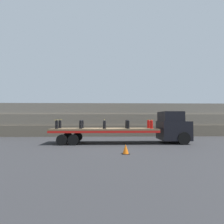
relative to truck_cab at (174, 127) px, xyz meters
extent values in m
plane|color=#2D2D30|center=(-6.62, 0.00, -1.49)|extent=(120.00, 120.00, 0.00)
cube|color=#665B4C|center=(-6.62, 7.26, -0.77)|extent=(60.00, 3.00, 1.43)
cube|color=#756B5B|center=(-6.62, 7.41, 0.66)|extent=(60.00, 3.00, 1.43)
cube|color=gray|center=(-6.62, 7.56, 2.09)|extent=(60.00, 3.00, 1.43)
cube|color=black|center=(-0.05, 0.00, -0.30)|extent=(2.62, 2.59, 1.75)
cube|color=black|center=(-0.31, 0.00, 1.03)|extent=(1.84, 2.38, 0.91)
cube|color=black|center=(0.67, 0.00, 0.05)|extent=(1.05, 2.28, 0.98)
cylinder|color=black|center=(0.41, -1.23, -0.92)|extent=(1.13, 0.28, 1.13)
cylinder|color=black|center=(0.41, 1.23, -0.92)|extent=(1.13, 0.28, 1.13)
cube|color=brown|center=(-6.62, 0.00, -0.16)|extent=(9.85, 2.57, 0.14)
cube|color=red|center=(-6.62, -1.25, -0.33)|extent=(9.85, 0.08, 0.20)
cube|color=red|center=(-6.62, 1.25, -0.33)|extent=(9.85, 0.08, 0.20)
cylinder|color=black|center=(-9.32, -1.18, -1.02)|extent=(0.93, 0.30, 0.93)
cylinder|color=black|center=(-9.32, 1.18, -1.02)|extent=(0.93, 0.30, 0.93)
cylinder|color=black|center=(-10.31, -1.18, -1.02)|extent=(0.93, 0.30, 0.93)
cylinder|color=black|center=(-10.31, 1.18, -1.02)|extent=(0.93, 0.30, 0.93)
cylinder|color=black|center=(-10.94, -0.57, -0.08)|extent=(0.33, 0.33, 0.03)
cylinder|color=black|center=(-10.94, -0.57, 0.21)|extent=(0.27, 0.27, 0.61)
sphere|color=black|center=(-10.94, -0.57, 0.58)|extent=(0.25, 0.25, 0.25)
cylinder|color=black|center=(-10.94, -0.76, 0.29)|extent=(0.12, 0.13, 0.12)
cylinder|color=black|center=(-10.94, -0.37, 0.29)|extent=(0.12, 0.13, 0.12)
cylinder|color=black|center=(-10.94, 0.57, -0.08)|extent=(0.33, 0.33, 0.03)
cylinder|color=black|center=(-10.94, 0.57, 0.21)|extent=(0.27, 0.27, 0.61)
sphere|color=black|center=(-10.94, 0.57, 0.58)|extent=(0.25, 0.25, 0.25)
cylinder|color=black|center=(-10.94, 0.37, 0.29)|extent=(0.12, 0.13, 0.12)
cylinder|color=black|center=(-10.94, 0.76, 0.29)|extent=(0.12, 0.13, 0.12)
cylinder|color=black|center=(-8.78, -0.57, -0.08)|extent=(0.33, 0.33, 0.03)
cylinder|color=black|center=(-8.78, -0.57, 0.21)|extent=(0.27, 0.27, 0.61)
sphere|color=black|center=(-8.78, -0.57, 0.58)|extent=(0.25, 0.25, 0.25)
cylinder|color=black|center=(-8.78, -0.76, 0.29)|extent=(0.12, 0.13, 0.12)
cylinder|color=black|center=(-8.78, -0.37, 0.29)|extent=(0.12, 0.13, 0.12)
cylinder|color=black|center=(-8.78, 0.57, -0.08)|extent=(0.33, 0.33, 0.03)
cylinder|color=black|center=(-8.78, 0.57, 0.21)|extent=(0.27, 0.27, 0.61)
sphere|color=black|center=(-8.78, 0.57, 0.58)|extent=(0.25, 0.25, 0.25)
cylinder|color=black|center=(-8.78, 0.37, 0.29)|extent=(0.12, 0.13, 0.12)
cylinder|color=black|center=(-8.78, 0.76, 0.29)|extent=(0.12, 0.13, 0.12)
cylinder|color=black|center=(-6.62, -0.57, -0.08)|extent=(0.33, 0.33, 0.03)
cylinder|color=black|center=(-6.62, -0.57, 0.21)|extent=(0.27, 0.27, 0.61)
sphere|color=black|center=(-6.62, -0.57, 0.58)|extent=(0.25, 0.25, 0.25)
cylinder|color=black|center=(-6.62, -0.76, 0.29)|extent=(0.12, 0.13, 0.12)
cylinder|color=black|center=(-6.62, -0.37, 0.29)|extent=(0.12, 0.13, 0.12)
cylinder|color=black|center=(-6.62, 0.57, -0.08)|extent=(0.33, 0.33, 0.03)
cylinder|color=black|center=(-6.62, 0.57, 0.21)|extent=(0.27, 0.27, 0.61)
sphere|color=black|center=(-6.62, 0.57, 0.58)|extent=(0.25, 0.25, 0.25)
cylinder|color=black|center=(-6.62, 0.37, 0.29)|extent=(0.12, 0.13, 0.12)
cylinder|color=black|center=(-6.62, 0.76, 0.29)|extent=(0.12, 0.13, 0.12)
cylinder|color=black|center=(-4.45, -0.57, -0.08)|extent=(0.33, 0.33, 0.03)
cylinder|color=black|center=(-4.45, -0.57, 0.21)|extent=(0.27, 0.27, 0.61)
sphere|color=black|center=(-4.45, -0.57, 0.58)|extent=(0.25, 0.25, 0.25)
cylinder|color=black|center=(-4.45, -0.76, 0.29)|extent=(0.12, 0.13, 0.12)
cylinder|color=black|center=(-4.45, -0.37, 0.29)|extent=(0.12, 0.13, 0.12)
cylinder|color=black|center=(-4.45, 0.57, -0.08)|extent=(0.33, 0.33, 0.03)
cylinder|color=black|center=(-4.45, 0.57, 0.21)|extent=(0.27, 0.27, 0.61)
sphere|color=black|center=(-4.45, 0.57, 0.58)|extent=(0.25, 0.25, 0.25)
cylinder|color=black|center=(-4.45, 0.37, 0.29)|extent=(0.12, 0.13, 0.12)
cylinder|color=black|center=(-4.45, 0.76, 0.29)|extent=(0.12, 0.13, 0.12)
cylinder|color=red|center=(-2.29, -0.57, -0.08)|extent=(0.33, 0.33, 0.03)
cylinder|color=red|center=(-2.29, -0.57, 0.21)|extent=(0.27, 0.27, 0.61)
sphere|color=red|center=(-2.29, -0.57, 0.58)|extent=(0.25, 0.25, 0.25)
cylinder|color=red|center=(-2.29, -0.76, 0.29)|extent=(0.12, 0.13, 0.12)
cylinder|color=red|center=(-2.29, -0.37, 0.29)|extent=(0.12, 0.13, 0.12)
cylinder|color=red|center=(-2.29, 0.57, -0.08)|extent=(0.33, 0.33, 0.03)
cylinder|color=red|center=(-2.29, 0.57, 0.21)|extent=(0.27, 0.27, 0.61)
sphere|color=red|center=(-2.29, 0.57, 0.58)|extent=(0.25, 0.25, 0.25)
cylinder|color=red|center=(-2.29, 0.37, 0.29)|extent=(0.12, 0.13, 0.12)
cylinder|color=red|center=(-2.29, 0.76, 0.29)|extent=(0.12, 0.13, 0.12)
cube|color=yellow|center=(-10.94, 0.00, 0.71)|extent=(0.05, 2.77, 0.01)
cube|color=yellow|center=(-6.62, 0.00, 0.71)|extent=(0.05, 2.77, 0.01)
cube|color=yellow|center=(-2.29, 0.00, 0.71)|extent=(0.05, 2.77, 0.01)
cube|color=black|center=(-5.17, -5.00, -1.48)|extent=(0.51, 0.51, 0.03)
cone|color=orange|center=(-5.17, -5.00, -1.15)|extent=(0.39, 0.39, 0.63)
camera|label=1|loc=(-6.44, -16.52, 0.87)|focal=28.00mm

